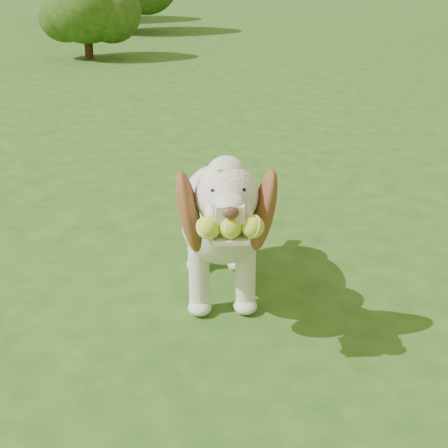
% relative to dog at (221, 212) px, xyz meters
% --- Properties ---
extents(ground, '(80.00, 80.00, 0.00)m').
position_rel_dog_xyz_m(ground, '(0.02, -0.31, -0.48)').
color(ground, '#204915').
rests_on(ground, ground).
extents(dog, '(0.85, 1.32, 0.90)m').
position_rel_dog_xyz_m(dog, '(0.00, 0.00, 0.00)').
color(dog, silver).
rests_on(dog, ground).
extents(shrub_a, '(1.33, 1.33, 1.38)m').
position_rel_dog_xyz_m(shrub_a, '(-5.02, 7.01, 0.34)').
color(shrub_a, '#382314').
rests_on(shrub_a, ground).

